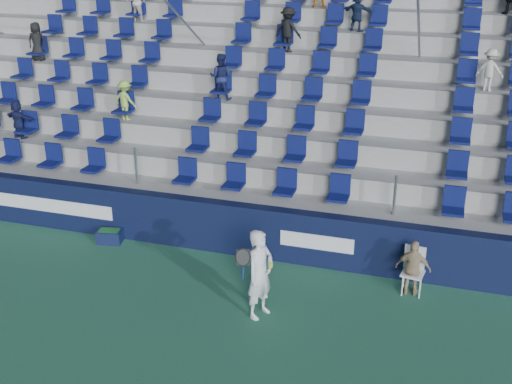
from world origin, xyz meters
TOP-DOWN VIEW (x-y plane):
  - ground at (0.00, 0.00)m, footprint 70.00×70.00m
  - sponsor_wall at (0.00, 3.15)m, footprint 24.00×0.32m
  - grandstand at (-0.00, 8.24)m, footprint 24.00×8.17m
  - tennis_player at (0.86, 0.89)m, footprint 0.72×0.76m
  - line_judge_chair at (3.56, 2.65)m, footprint 0.48×0.49m
  - line_judge at (3.56, 2.50)m, footprint 0.71×0.32m
  - ball_bin at (-3.37, 2.75)m, footprint 0.63×0.47m

SIDE VIEW (x-z plane):
  - ground at x=0.00m, z-range 0.00..0.00m
  - ball_bin at x=-3.37m, z-range 0.01..0.33m
  - line_judge_chair at x=3.56m, z-range 0.07..1.03m
  - line_judge at x=3.56m, z-range 0.00..1.18m
  - sponsor_wall at x=0.00m, z-range 0.00..1.20m
  - tennis_player at x=0.86m, z-range 0.00..1.77m
  - grandstand at x=0.00m, z-range -1.17..5.45m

